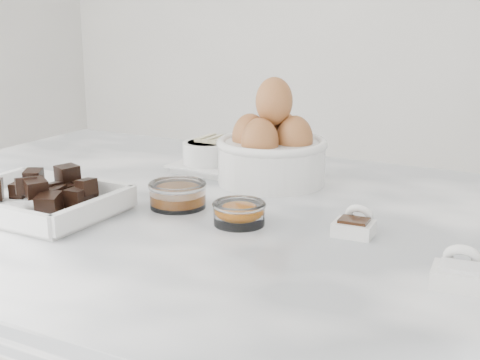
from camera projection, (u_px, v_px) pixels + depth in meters
name	position (u px, v px, depth m)	size (l,w,h in m)	color
marble_slab	(218.00, 223.00, 0.98)	(1.20, 0.80, 0.04)	white
chocolate_dish	(36.00, 195.00, 0.96)	(0.24, 0.18, 0.06)	white
butter_plate	(219.00, 159.00, 1.19)	(0.15, 0.15, 0.06)	white
sugar_ramekin	(207.00, 155.00, 1.19)	(0.09, 0.09, 0.05)	white
egg_bowl	(272.00, 149.00, 1.10)	(0.18, 0.18, 0.18)	white
honey_bowl	(178.00, 194.00, 0.98)	(0.09, 0.09, 0.04)	white
zest_bowl	(239.00, 212.00, 0.90)	(0.07, 0.07, 0.03)	white
vanilla_spoon	(355.00, 224.00, 0.87)	(0.05, 0.06, 0.04)	white
salt_spoon	(460.00, 272.00, 0.71)	(0.06, 0.07, 0.04)	white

